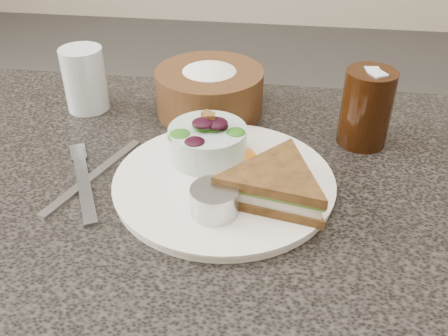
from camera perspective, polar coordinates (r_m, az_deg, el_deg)
dinner_plate at (r=0.68m, az=0.00°, el=-1.64°), size 0.30×0.30×0.01m
sandwich at (r=0.63m, az=5.90°, el=-1.90°), size 0.19×0.19×0.04m
salad_bowl at (r=0.71m, az=-1.88°, el=3.52°), size 0.12×0.12×0.06m
dressing_ramekin at (r=0.61m, az=-1.09°, el=-3.76°), size 0.06×0.06×0.04m
orange_wedge at (r=0.72m, az=1.36°, el=2.24°), size 0.09×0.09×0.03m
fork at (r=0.71m, az=-15.70°, el=-1.87°), size 0.09×0.17×0.00m
knife at (r=0.73m, az=-14.65°, el=-0.83°), size 0.08×0.20×0.00m
bread_basket at (r=0.85m, az=-1.66°, el=9.54°), size 0.20×0.20×0.10m
cola_glass at (r=0.78m, az=16.01°, el=7.01°), size 0.10×0.10×0.13m
water_glass at (r=0.89m, az=-15.64°, el=9.74°), size 0.08×0.08×0.11m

